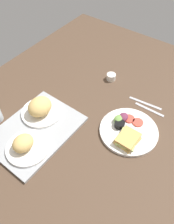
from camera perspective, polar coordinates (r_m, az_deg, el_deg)
The scene contains 8 objects.
ground_plane at distance 120.57cm, azimuth 0.60°, elevation -2.92°, with size 190.00×150.00×3.00cm, color #4C3828.
serving_tray at distance 117.89cm, azimuth -12.85°, elevation -4.58°, with size 45.00×33.00×1.60cm, color #9EA0A3.
bread_plate_near at distance 109.48cm, azimuth -15.32°, elevation -8.12°, with size 20.51×20.51×8.40cm.
bread_plate_far at distance 120.20cm, azimuth -11.69°, elevation 0.89°, with size 21.52×21.52×10.35cm.
plate_with_salad at distance 115.76cm, azimuth 10.22°, elevation -4.59°, with size 29.65×29.65×5.40cm.
espresso_cup at distance 142.22cm, azimuth 6.13°, elevation 8.81°, with size 5.60×5.60×4.00cm, color silver.
fork at distance 129.30cm, azimuth 15.50°, elevation 0.63°, with size 17.00×1.40×0.50cm, color #B7B7BC.
knife at distance 132.01cm, azimuth 14.52°, elevation 2.19°, with size 19.00×1.40×0.50cm, color #B7B7BC.
Camera 1 is at (-60.39, -42.26, 93.91)cm, focal length 36.14 mm.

